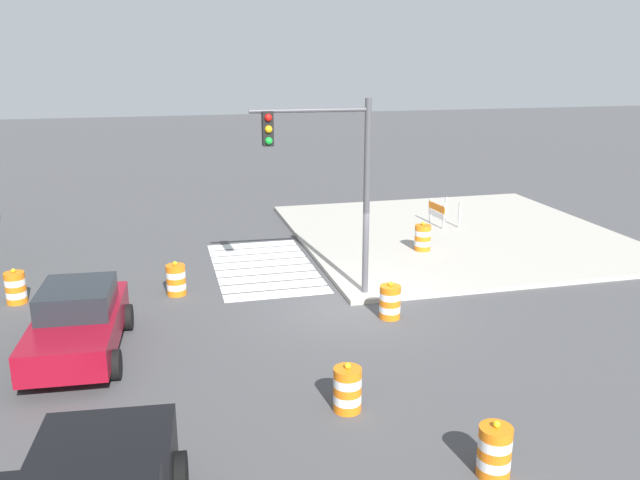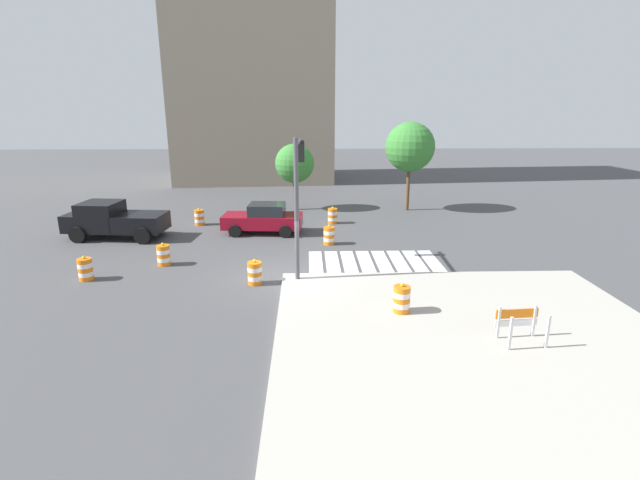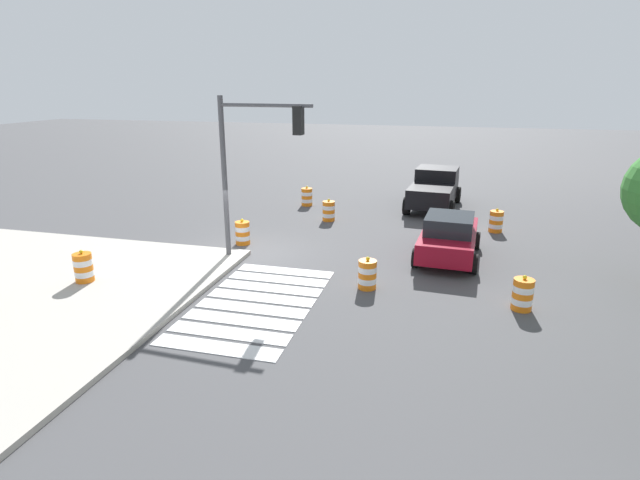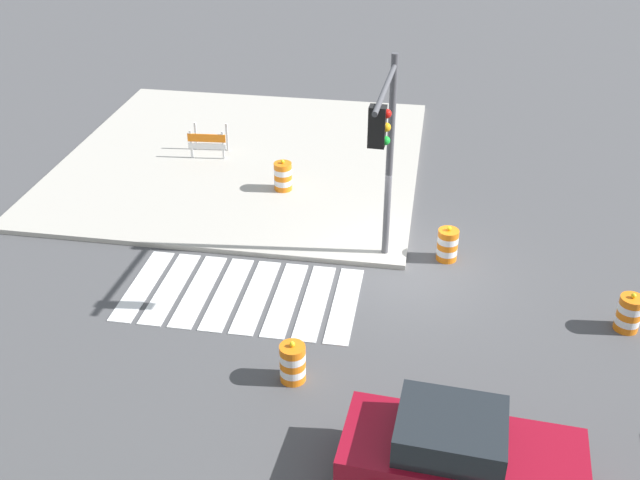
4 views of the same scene
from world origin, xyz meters
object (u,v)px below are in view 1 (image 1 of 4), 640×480
at_px(traffic_barrel_on_sidewalk, 423,238).
at_px(traffic_light_pole, 327,164).
at_px(sports_car, 78,322).
at_px(traffic_barrel_far_curb, 347,389).
at_px(construction_barricade, 440,211).
at_px(traffic_barrel_near_corner, 16,288).
at_px(traffic_barrel_lane_center, 494,451).
at_px(traffic_barrel_median_near, 176,280).
at_px(traffic_barrel_crosswalk_end, 390,302).

height_order(traffic_barrel_on_sidewalk, traffic_light_pole, traffic_light_pole).
distance_m(sports_car, traffic_barrel_far_curb, 6.65).
relative_size(sports_car, traffic_light_pole, 0.80).
bearing_deg(construction_barricade, traffic_barrel_far_curb, 148.93).
bearing_deg(traffic_barrel_on_sidewalk, traffic_barrel_near_corner, 96.98).
xyz_separation_m(traffic_barrel_near_corner, traffic_barrel_lane_center, (-10.44, -9.20, 0.00)).
bearing_deg(construction_barricade, traffic_barrel_on_sidewalk, 146.53).
height_order(traffic_barrel_median_near, traffic_barrel_far_curb, same).
relative_size(traffic_barrel_crosswalk_end, traffic_light_pole, 0.19).
bearing_deg(sports_car, traffic_barrel_crosswalk_end, -87.66).
bearing_deg(construction_barricade, traffic_barrel_lane_center, 159.17).
bearing_deg(traffic_barrel_far_curb, traffic_barrel_on_sidewalk, -30.27).
xyz_separation_m(traffic_barrel_lane_center, traffic_barrel_on_sidewalk, (12.02, -3.72, 0.15)).
bearing_deg(traffic_light_pole, traffic_barrel_median_near, 70.49).
height_order(sports_car, traffic_barrel_far_curb, sports_car).
relative_size(traffic_barrel_near_corner, construction_barricade, 0.79).
bearing_deg(traffic_light_pole, traffic_barrel_lane_center, -175.62).
bearing_deg(traffic_barrel_median_near, construction_barricade, -64.42).
bearing_deg(traffic_barrel_crosswalk_end, traffic_barrel_on_sidewalk, -30.74).
bearing_deg(traffic_light_pole, traffic_barrel_crosswalk_end, -142.71).
distance_m(traffic_barrel_near_corner, construction_barricade, 15.63).
xyz_separation_m(traffic_barrel_near_corner, construction_barricade, (4.62, -14.93, 0.27)).
bearing_deg(traffic_barrel_near_corner, traffic_barrel_far_curb, -136.56).
xyz_separation_m(traffic_barrel_median_near, traffic_light_pole, (-1.47, -4.14, 3.46)).
distance_m(sports_car, traffic_barrel_on_sidewalk, 12.16).
distance_m(traffic_barrel_median_near, construction_barricade, 11.67).
bearing_deg(traffic_light_pole, traffic_barrel_far_curb, 169.31).
height_order(traffic_barrel_near_corner, traffic_barrel_on_sidewalk, traffic_barrel_on_sidewalk).
xyz_separation_m(traffic_barrel_near_corner, traffic_barrel_crosswalk_end, (-3.59, -9.84, 0.00)).
bearing_deg(traffic_barrel_lane_center, traffic_barrel_crosswalk_end, -5.37).
xyz_separation_m(sports_car, traffic_barrel_lane_center, (-6.53, -7.13, -0.36)).
relative_size(traffic_barrel_crosswalk_end, traffic_barrel_median_near, 1.00).
bearing_deg(traffic_barrel_median_near, traffic_barrel_far_curb, -157.87).
xyz_separation_m(traffic_barrel_far_curb, traffic_barrel_on_sidewalk, (9.42, -5.50, 0.15)).
relative_size(traffic_barrel_far_curb, traffic_light_pole, 0.19).
xyz_separation_m(construction_barricade, traffic_light_pole, (-6.50, 6.38, 3.19)).
height_order(sports_car, construction_barricade, sports_car).
xyz_separation_m(traffic_barrel_on_sidewalk, construction_barricade, (3.04, -2.01, 0.12)).
relative_size(traffic_barrel_near_corner, traffic_barrel_far_curb, 1.00).
bearing_deg(traffic_barrel_near_corner, traffic_barrel_lane_center, -138.60).
xyz_separation_m(sports_car, traffic_light_pole, (2.02, -6.48, 3.10)).
xyz_separation_m(traffic_barrel_far_curb, traffic_barrel_lane_center, (-2.60, -1.78, 0.00)).
distance_m(traffic_barrel_median_near, traffic_barrel_lane_center, 11.11).
xyz_separation_m(traffic_barrel_lane_center, traffic_light_pole, (8.55, 0.65, 3.46)).
distance_m(traffic_barrel_near_corner, traffic_barrel_crosswalk_end, 10.48).
relative_size(traffic_barrel_median_near, traffic_barrel_far_curb, 1.00).
height_order(traffic_barrel_crosswalk_end, traffic_barrel_lane_center, same).
height_order(sports_car, traffic_barrel_lane_center, sports_car).
distance_m(traffic_barrel_on_sidewalk, traffic_light_pole, 6.49).
bearing_deg(sports_car, traffic_light_pole, -72.66).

